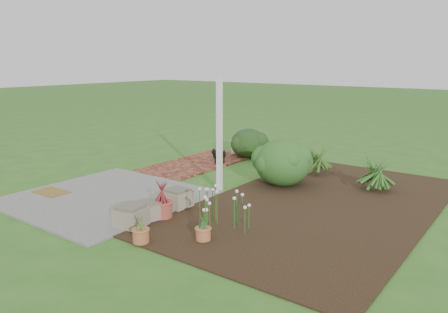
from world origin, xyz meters
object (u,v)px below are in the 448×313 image
Objects in this scene: stone_trough_near at (131,217)px; evergreen_shrub at (282,161)px; black_dog at (218,155)px; cream_ceramic_urn at (236,147)px.

evergreen_shrub is at bearing 78.53° from stone_trough_near.
black_dog reaches higher than cream_ceramic_urn.
stone_trough_near is 1.21× the size of cream_ceramic_urn.
cream_ceramic_urn is 3.51m from evergreen_shrub.
black_dog is 0.37× the size of evergreen_shrub.
black_dog is 2.49m from evergreen_shrub.
evergreen_shrub is at bearing -37.36° from cream_ceramic_urn.
cream_ceramic_urn is (-0.41, 1.42, -0.05)m from black_dog.
black_dog is at bearing -73.77° from cream_ceramic_urn.
black_dog is 1.48m from cream_ceramic_urn.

